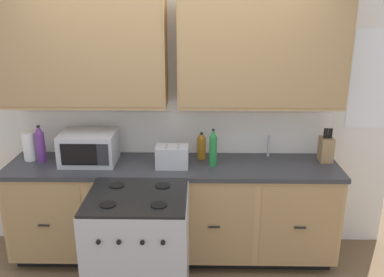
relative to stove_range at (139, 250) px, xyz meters
The scene contains 12 objects.
ground_plane 0.62m from the stove_range, 55.11° to the left, with size 8.00×8.00×0.00m, color brown.
wall_unit 1.48m from the stove_range, 74.30° to the left, with size 4.11×0.40×2.55m.
counter_run 0.67m from the stove_range, 69.66° to the left, with size 2.94×0.64×0.94m.
stove_range is the anchor object (origin of this frame).
microwave 1.04m from the stove_range, 127.88° to the left, with size 0.48×0.37×0.28m.
toaster 0.83m from the stove_range, 67.57° to the left, with size 0.28×0.18×0.19m.
knife_block 1.85m from the stove_range, 24.54° to the left, with size 0.11×0.14×0.31m.
sink_faucet 1.50m from the stove_range, 37.26° to the left, with size 0.02×0.02×0.20m, color #B2B5BA.
paper_towel_roll 1.42m from the stove_range, 146.09° to the left, with size 0.12×0.12×0.26m, color white.
bottle_green 1.05m from the stove_range, 45.85° to the left, with size 0.07×0.07×0.33m.
bottle_violet 1.33m from the stove_range, 144.51° to the left, with size 0.08×0.08×0.33m.
bottle_amber 1.09m from the stove_range, 58.13° to the left, with size 0.08×0.08×0.25m.
Camera 1 is at (0.23, -3.11, 2.31)m, focal length 38.75 mm.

